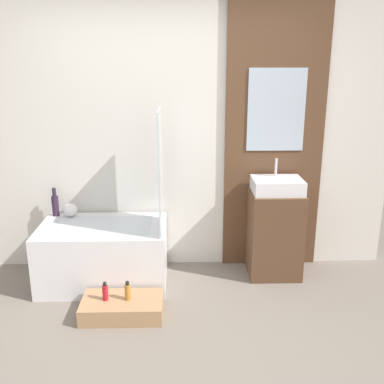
# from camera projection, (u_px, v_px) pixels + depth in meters

# --- Properties ---
(ground_plane) EXTENTS (12.00, 12.00, 0.00)m
(ground_plane) POSITION_uv_depth(u_px,v_px,m) (170.00, 360.00, 3.11)
(ground_plane) COLOR slate
(wall_tiled_back) EXTENTS (4.20, 0.06, 2.60)m
(wall_tiled_back) POSITION_uv_depth(u_px,v_px,m) (172.00, 136.00, 4.25)
(wall_tiled_back) COLOR silver
(wall_tiled_back) RESTS_ON ground_plane
(wall_wood_accent) EXTENTS (0.93, 0.04, 2.60)m
(wall_wood_accent) POSITION_uv_depth(u_px,v_px,m) (275.00, 135.00, 4.22)
(wall_wood_accent) COLOR brown
(wall_wood_accent) RESTS_ON ground_plane
(bathtub) EXTENTS (1.14, 0.73, 0.56)m
(bathtub) POSITION_uv_depth(u_px,v_px,m) (104.00, 254.00, 4.13)
(bathtub) COLOR white
(bathtub) RESTS_ON ground_plane
(glass_shower_screen) EXTENTS (0.01, 0.53, 1.05)m
(glass_shower_screen) POSITION_uv_depth(u_px,v_px,m) (160.00, 171.00, 3.84)
(glass_shower_screen) COLOR silver
(glass_shower_screen) RESTS_ON bathtub
(wooden_step_bench) EXTENTS (0.65, 0.38, 0.14)m
(wooden_step_bench) POSITION_uv_depth(u_px,v_px,m) (122.00, 307.00, 3.64)
(wooden_step_bench) COLOR #A87F56
(wooden_step_bench) RESTS_ON ground_plane
(vanity_cabinet) EXTENTS (0.48, 0.43, 0.82)m
(vanity_cabinet) POSITION_uv_depth(u_px,v_px,m) (275.00, 234.00, 4.25)
(vanity_cabinet) COLOR brown
(vanity_cabinet) RESTS_ON ground_plane
(sink) EXTENTS (0.46, 0.36, 0.30)m
(sink) POSITION_uv_depth(u_px,v_px,m) (277.00, 186.00, 4.12)
(sink) COLOR white
(sink) RESTS_ON vanity_cabinet
(vase_tall_dark) EXTENTS (0.06, 0.06, 0.28)m
(vase_tall_dark) POSITION_uv_depth(u_px,v_px,m) (55.00, 204.00, 4.27)
(vase_tall_dark) COLOR #2D1E33
(vase_tall_dark) RESTS_ON bathtub
(vase_round_light) EXTENTS (0.13, 0.13, 0.13)m
(vase_round_light) POSITION_uv_depth(u_px,v_px,m) (71.00, 210.00, 4.26)
(vase_round_light) COLOR white
(vase_round_light) RESTS_ON bathtub
(bottle_soap_primary) EXTENTS (0.05, 0.05, 0.16)m
(bottle_soap_primary) POSITION_uv_depth(u_px,v_px,m) (105.00, 292.00, 3.60)
(bottle_soap_primary) COLOR #B21928
(bottle_soap_primary) RESTS_ON wooden_step_bench
(bottle_soap_secondary) EXTENTS (0.05, 0.05, 0.16)m
(bottle_soap_secondary) POSITION_uv_depth(u_px,v_px,m) (128.00, 291.00, 3.60)
(bottle_soap_secondary) COLOR #B2752D
(bottle_soap_secondary) RESTS_ON wooden_step_bench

